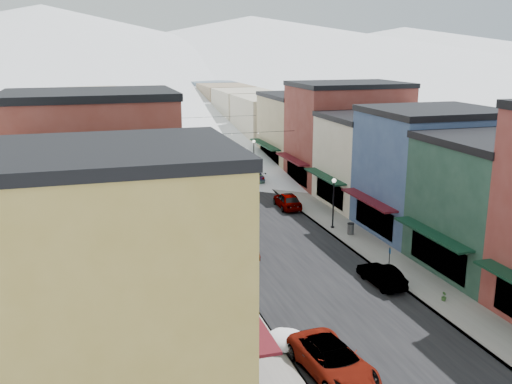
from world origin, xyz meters
TOP-DOWN VIEW (x-y plane):
  - road at (0.00, 60.00)m, footprint 10.00×160.00m
  - sidewalk_left at (-6.60, 60.00)m, footprint 3.20×160.00m
  - sidewalk_right at (6.60, 60.00)m, footprint 3.20×160.00m
  - curb_left at (-5.05, 60.00)m, footprint 0.10×160.00m
  - curb_right at (5.05, 60.00)m, footprint 0.10×160.00m
  - bldg_l_yellow at (-13.19, 4.00)m, footprint 11.30×8.70m
  - bldg_l_cream at (-13.19, 12.50)m, footprint 11.30×8.20m
  - bldg_l_brick_near at (-13.69, 20.50)m, footprint 12.30×8.20m
  - bldg_l_grayblue at (-13.19, 29.00)m, footprint 11.30×9.20m
  - bldg_l_brick_far at (-14.19, 38.00)m, footprint 13.30×9.20m
  - bldg_l_tan at (-13.19, 48.00)m, footprint 11.30×11.20m
  - bldg_r_green at (13.19, 12.00)m, footprint 11.30×9.20m
  - bldg_r_blue at (13.19, 21.00)m, footprint 11.30×9.20m
  - bldg_r_cream at (13.69, 30.00)m, footprint 12.30×9.20m
  - bldg_r_brick_far at (14.19, 39.00)m, footprint 13.30×9.20m
  - bldg_r_tan at (13.19, 49.00)m, footprint 11.30×11.20m
  - distant_blocks at (0.00, 83.00)m, footprint 34.00×55.00m
  - mountain_ridge at (-19.47, 277.18)m, footprint 670.00×340.00m
  - overhead_cables at (0.00, 47.50)m, footprint 16.40×15.04m
  - car_white_suv at (-3.50, 3.00)m, footprint 3.24×5.88m
  - car_silver_sedan at (-3.50, 20.01)m, footprint 2.18×4.79m
  - car_dark_hatch at (-3.50, 35.32)m, footprint 1.86×4.64m
  - car_silver_wagon at (-4.29, 49.87)m, footprint 2.28×5.43m
  - car_green_sedan at (4.00, 11.93)m, footprint 1.69×4.24m
  - car_gray_suv at (4.26, 31.06)m, footprint 2.12×4.77m
  - car_black_sedan at (3.77, 42.80)m, footprint 2.79×5.75m
  - car_lane_silver at (-0.60, 60.53)m, footprint 2.23×5.02m
  - car_lane_white at (1.44, 74.32)m, footprint 2.71×5.20m
  - parking_sign at (5.20, 13.08)m, footprint 0.05×0.27m
  - trash_can at (6.46, 21.62)m, footprint 0.57×0.57m
  - streetlamp_near at (5.78, 23.74)m, footprint 0.36×0.36m
  - streetlamp_far at (5.20, 45.79)m, footprint 0.35×0.35m
  - planter_far at (6.34, 8.33)m, footprint 0.41×0.41m
  - snow_pile_near at (-4.88, 6.09)m, footprint 2.31×2.62m
  - snow_pile_mid at (-4.88, 22.18)m, footprint 2.16×2.53m
  - snow_pile_far at (-4.88, 32.83)m, footprint 2.38×2.66m

SIDE VIEW (x-z plane):
  - road at x=0.00m, z-range 0.00..0.01m
  - sidewalk_left at x=-6.60m, z-range 0.00..0.15m
  - sidewalk_right at x=6.60m, z-range 0.00..0.15m
  - curb_left at x=-5.05m, z-range 0.00..0.15m
  - curb_right at x=5.05m, z-range 0.00..0.15m
  - planter_far at x=6.34m, z-range 0.15..0.71m
  - snow_pile_mid at x=-4.88m, z-range -0.02..0.90m
  - snow_pile_near at x=-4.88m, z-range -0.02..0.96m
  - snow_pile_far at x=-4.88m, z-range -0.02..0.98m
  - trash_can at x=6.46m, z-range 0.16..1.12m
  - car_green_sedan at x=4.00m, z-range 0.00..1.37m
  - car_lane_white at x=1.44m, z-range 0.00..1.40m
  - car_dark_hatch at x=-3.50m, z-range 0.00..1.50m
  - car_white_suv at x=-3.50m, z-range 0.00..1.56m
  - car_silver_wagon at x=-4.29m, z-range 0.00..1.57m
  - car_silver_sedan at x=-3.50m, z-range 0.00..1.59m
  - car_gray_suv at x=4.26m, z-range 0.00..1.60m
  - car_black_sedan at x=3.77m, z-range 0.00..1.61m
  - car_lane_silver at x=-0.60m, z-range 0.00..1.68m
  - parking_sign at x=5.20m, z-range 0.32..2.27m
  - streetlamp_far at x=5.20m, z-range 0.70..4.95m
  - streetlamp_near at x=5.78m, z-range 0.72..5.07m
  - distant_blocks at x=0.00m, z-range 0.00..8.00m
  - bldg_r_cream at x=13.69m, z-range 0.01..9.01m
  - bldg_l_grayblue at x=-13.19m, z-range 0.01..9.01m
  - bldg_r_tan at x=13.19m, z-range 0.01..9.51m
  - bldg_r_green at x=13.19m, z-range 0.01..9.51m
  - bldg_l_cream at x=-13.19m, z-range 0.01..9.51m
  - bldg_l_tan at x=-13.19m, z-range 0.01..10.01m
  - bldg_r_blue at x=13.19m, z-range 0.01..10.51m
  - bldg_l_brick_far at x=-14.19m, z-range 0.01..11.01m
  - bldg_r_brick_far at x=14.19m, z-range 0.01..11.51m
  - bldg_l_yellow at x=-13.19m, z-range 0.01..11.51m
  - overhead_cables at x=0.00m, z-range 6.18..6.22m
  - bldg_l_brick_near at x=-13.69m, z-range 0.01..12.51m
  - mountain_ridge at x=-19.47m, z-range -2.64..31.36m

